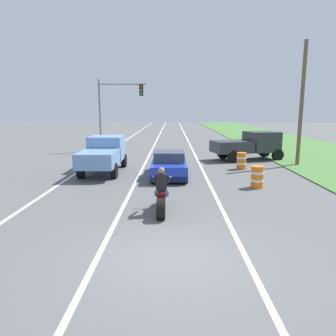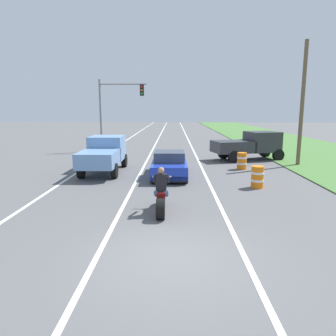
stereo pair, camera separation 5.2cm
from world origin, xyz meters
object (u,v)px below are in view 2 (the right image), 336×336
(motorcycle_with_rider, at_px, (161,197))
(construction_barrel_nearest, at_px, (257,177))
(pickup_truck_right_shoulder_dark_grey, at_px, (250,144))
(traffic_light_mast_near, at_px, (114,104))
(sports_car_blue, at_px, (169,165))
(construction_barrel_mid, at_px, (242,161))
(pickup_truck_left_lane_light_blue, at_px, (104,153))

(motorcycle_with_rider, distance_m, construction_barrel_nearest, 5.63)
(construction_barrel_nearest, bearing_deg, motorcycle_with_rider, -138.99)
(pickup_truck_right_shoulder_dark_grey, distance_m, construction_barrel_nearest, 8.34)
(pickup_truck_right_shoulder_dark_grey, xyz_separation_m, traffic_light_mast_near, (-10.39, 4.71, 2.85))
(pickup_truck_right_shoulder_dark_grey, height_order, traffic_light_mast_near, traffic_light_mast_near)
(motorcycle_with_rider, bearing_deg, traffic_light_mast_near, 105.40)
(sports_car_blue, xyz_separation_m, traffic_light_mast_near, (-4.77, 10.46, 3.33))
(motorcycle_with_rider, relative_size, construction_barrel_nearest, 2.21)
(construction_barrel_nearest, bearing_deg, traffic_light_mast_near, 124.39)
(traffic_light_mast_near, distance_m, construction_barrel_mid, 12.78)
(pickup_truck_left_lane_light_blue, bearing_deg, pickup_truck_right_shoulder_dark_grey, 26.46)
(motorcycle_with_rider, bearing_deg, construction_barrel_mid, 61.37)
(sports_car_blue, height_order, pickup_truck_right_shoulder_dark_grey, pickup_truck_right_shoulder_dark_grey)
(traffic_light_mast_near, relative_size, construction_barrel_nearest, 6.00)
(pickup_truck_left_lane_light_blue, xyz_separation_m, traffic_light_mast_near, (-1.04, 9.36, 2.85))
(pickup_truck_left_lane_light_blue, height_order, construction_barrel_nearest, pickup_truck_left_lane_light_blue)
(pickup_truck_left_lane_light_blue, xyz_separation_m, construction_barrel_mid, (8.03, 1.04, -0.60))
(pickup_truck_left_lane_light_blue, height_order, construction_barrel_mid, pickup_truck_left_lane_light_blue)
(construction_barrel_nearest, bearing_deg, sports_car_blue, 149.10)
(sports_car_blue, height_order, construction_barrel_mid, sports_car_blue)
(traffic_light_mast_near, height_order, construction_barrel_nearest, traffic_light_mast_near)
(pickup_truck_right_shoulder_dark_grey, distance_m, traffic_light_mast_near, 11.76)
(sports_car_blue, bearing_deg, construction_barrel_nearest, -30.90)
(pickup_truck_left_lane_light_blue, xyz_separation_m, pickup_truck_right_shoulder_dark_grey, (9.34, 4.65, 0.00))
(motorcycle_with_rider, xyz_separation_m, pickup_truck_right_shoulder_dark_grey, (5.82, 11.86, 0.51))
(construction_barrel_mid, bearing_deg, traffic_light_mast_near, 137.48)
(sports_car_blue, relative_size, traffic_light_mast_near, 0.72)
(pickup_truck_right_shoulder_dark_grey, distance_m, construction_barrel_mid, 3.88)
(pickup_truck_right_shoulder_dark_grey, xyz_separation_m, construction_barrel_mid, (-1.32, -3.60, -0.60))
(motorcycle_with_rider, distance_m, construction_barrel_mid, 9.40)
(sports_car_blue, bearing_deg, motorcycle_with_rider, -91.91)
(pickup_truck_left_lane_light_blue, relative_size, pickup_truck_right_shoulder_dark_grey, 0.93)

